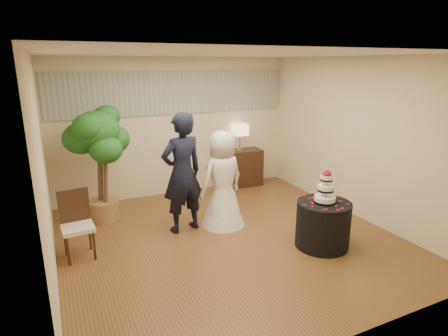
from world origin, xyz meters
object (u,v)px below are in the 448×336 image
groom (182,173)px  console (239,168)px  bride (223,179)px  side_chair (78,226)px  table_lamp (240,137)px  wedding_cake (326,186)px  ficus_tree (100,164)px  cake_table (323,224)px

groom → console: (1.91, 1.66, -0.57)m
bride → side_chair: 2.35m
table_lamp → side_chair: size_ratio=0.60×
wedding_cake → console: (0.21, 3.10, -0.54)m
side_chair → ficus_tree: bearing=64.6°
wedding_cake → console: bearing=86.1°
console → table_lamp: size_ratio=1.70×
bride → wedding_cake: bearing=114.3°
cake_table → bride: bearing=127.0°
console → side_chair: (-3.55, -1.89, 0.07)m
groom → cake_table: bearing=128.7°
wedding_cake → table_lamp: bearing=86.1°
console → groom: bearing=-135.1°
bride → groom: bearing=-19.7°
ficus_tree → bride: bearing=-31.6°
bride → table_lamp: bride is taller
cake_table → wedding_cake: (0.00, 0.00, 0.60)m
table_lamp → side_chair: 4.07m
groom → ficus_tree: ficus_tree is taller
groom → table_lamp: groom is taller
bride → console: (1.23, 1.74, -0.41)m
wedding_cake → table_lamp: 3.11m
groom → side_chair: groom is taller
cake_table → console: bearing=86.1°
console → bride: bearing=-121.3°
groom → console: size_ratio=1.99×
console → wedding_cake: bearing=-90.0°
cake_table → ficus_tree: (-2.83, 2.47, 0.66)m
ficus_tree → wedding_cake: bearing=-41.1°
bride → console: 2.17m
bride → side_chair: (-2.32, -0.15, -0.33)m
bride → cake_table: (1.02, -1.35, -0.47)m
bride → ficus_tree: size_ratio=0.81×
ficus_tree → side_chair: (-0.51, -1.26, -0.53)m
groom → cake_table: 2.31m
console → side_chair: 4.03m
wedding_cake → cake_table: bearing=0.0°
wedding_cake → side_chair: bearing=160.2°
groom → wedding_cake: (1.70, -1.44, -0.03)m
cake_table → side_chair: (-3.34, 1.21, 0.13)m
bride → wedding_cake: size_ratio=3.26×
ficus_tree → groom: bearing=-42.4°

